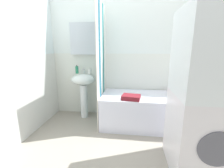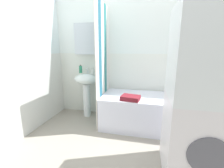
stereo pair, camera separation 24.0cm
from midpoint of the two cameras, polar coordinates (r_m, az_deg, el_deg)
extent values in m
cube|color=gray|center=(2.09, 8.70, -26.08)|extent=(4.80, 5.60, 0.04)
cube|color=white|center=(2.90, 11.62, 11.01)|extent=(3.60, 0.05, 2.40)
cube|color=silver|center=(2.94, 11.06, -0.75)|extent=(3.60, 0.02, 1.20)
cube|color=silver|center=(2.97, -6.73, 16.33)|extent=(0.48, 0.12, 0.56)
cube|color=white|center=(2.57, -27.52, 9.58)|extent=(0.05, 1.81, 2.40)
cube|color=silver|center=(2.64, -25.61, -3.42)|extent=(0.02, 1.81, 1.20)
cylinder|color=white|center=(2.99, -7.11, -6.02)|extent=(0.14, 0.14, 0.63)
ellipsoid|color=white|center=(2.88, -7.34, 1.83)|extent=(0.44, 0.34, 0.20)
cylinder|color=silver|center=(2.95, -6.74, 4.58)|extent=(0.03, 0.03, 0.05)
cylinder|color=silver|center=(2.90, -7.10, 5.51)|extent=(0.02, 0.10, 0.02)
sphere|color=silver|center=(2.94, -6.79, 6.22)|extent=(0.03, 0.03, 0.03)
cylinder|color=#27815E|center=(2.97, -9.39, 5.38)|extent=(0.06, 0.06, 0.13)
sphere|color=#222825|center=(2.97, -9.45, 6.89)|extent=(0.02, 0.02, 0.02)
cylinder|color=white|center=(2.85, -4.94, 4.81)|extent=(0.06, 0.06, 0.10)
cube|color=white|center=(2.68, 15.04, -9.92)|extent=(1.45, 0.74, 0.53)
cube|color=white|center=(2.28, -2.58, 5.70)|extent=(0.01, 0.15, 2.00)
cube|color=#286782|center=(2.42, -1.63, 6.14)|extent=(0.01, 0.15, 2.00)
cube|color=white|center=(2.56, -0.78, 6.54)|extent=(0.01, 0.15, 2.00)
cube|color=#2D7779|center=(2.70, -0.03, 6.89)|extent=(0.01, 0.15, 2.00)
cube|color=white|center=(2.85, 0.65, 7.21)|extent=(0.01, 0.15, 2.00)
cylinder|color=#29724E|center=(2.96, 27.39, -1.57)|extent=(0.04, 0.04, 0.17)
cylinder|color=#29282E|center=(2.94, 27.59, 0.25)|extent=(0.03, 0.03, 0.02)
cylinder|color=#CD4B68|center=(2.94, 25.59, -1.87)|extent=(0.05, 0.05, 0.13)
cylinder|color=black|center=(2.92, 25.74, -0.36)|extent=(0.04, 0.04, 0.02)
cube|color=maroon|center=(2.35, 9.85, -5.16)|extent=(0.30, 0.24, 0.07)
cube|color=white|center=(1.88, 32.32, -16.86)|extent=(0.60, 0.64, 0.84)
cube|color=white|center=(1.66, 35.88, 9.31)|extent=(0.60, 0.64, 0.84)
cylinder|color=#54545E|center=(1.60, 36.44, -21.08)|extent=(0.33, 0.01, 0.33)
camera|label=1|loc=(0.12, -87.14, 0.67)|focal=24.50mm
camera|label=2|loc=(0.12, 92.86, -0.67)|focal=24.50mm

